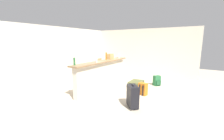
# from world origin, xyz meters

# --- Properties ---
(ground_plane) EXTENTS (13.00, 13.00, 0.05)m
(ground_plane) POSITION_xyz_m (0.00, 0.00, -0.03)
(ground_plane) COLOR beige
(wall_back) EXTENTS (6.60, 0.10, 2.50)m
(wall_back) POSITION_xyz_m (0.00, 3.05, 1.25)
(wall_back) COLOR silver
(wall_back) RESTS_ON ground_plane
(wall_right) EXTENTS (0.10, 6.00, 2.50)m
(wall_right) POSITION_xyz_m (3.05, 0.30, 1.25)
(wall_right) COLOR silver
(wall_right) RESTS_ON ground_plane
(partition_half_wall) EXTENTS (2.80, 0.20, 1.06)m
(partition_half_wall) POSITION_xyz_m (-0.46, 0.33, 0.53)
(partition_half_wall) COLOR silver
(partition_half_wall) RESTS_ON ground_plane
(bar_countertop) EXTENTS (2.96, 0.40, 0.05)m
(bar_countertop) POSITION_xyz_m (-0.46, 0.33, 1.08)
(bar_countertop) COLOR #93704C
(bar_countertop) RESTS_ON partition_half_wall
(bottle_green) EXTENTS (0.06, 0.06, 0.23)m
(bottle_green) POSITION_xyz_m (-1.75, 0.42, 1.22)
(bottle_green) COLOR #2D6B38
(bottle_green) RESTS_ON bar_countertop
(bottle_white) EXTENTS (0.07, 0.07, 0.27)m
(bottle_white) POSITION_xyz_m (-0.93, 0.23, 1.24)
(bottle_white) COLOR silver
(bottle_white) RESTS_ON bar_countertop
(bottle_amber) EXTENTS (0.06, 0.06, 0.29)m
(bottle_amber) POSITION_xyz_m (-0.08, 0.42, 1.25)
(bottle_amber) COLOR #9E661E
(bottle_amber) RESTS_ON bar_countertop
(bottle_clear) EXTENTS (0.06, 0.06, 0.22)m
(bottle_clear) POSITION_xyz_m (0.80, 0.34, 1.21)
(bottle_clear) COLOR silver
(bottle_clear) RESTS_ON bar_countertop
(grocery_bag) EXTENTS (0.26, 0.18, 0.22)m
(grocery_bag) POSITION_xyz_m (0.15, 0.38, 1.22)
(grocery_bag) COLOR tan
(grocery_bag) RESTS_ON bar_countertop
(dining_table) EXTENTS (1.10, 0.80, 0.74)m
(dining_table) POSITION_xyz_m (1.29, 1.47, 0.65)
(dining_table) COLOR brown
(dining_table) RESTS_ON ground_plane
(dining_chair_near_partition) EXTENTS (0.44, 0.44, 0.93)m
(dining_chair_near_partition) POSITION_xyz_m (1.18, 0.95, 0.52)
(dining_chair_near_partition) COLOR #9E754C
(dining_chair_near_partition) RESTS_ON ground_plane
(dining_chair_far_side) EXTENTS (0.42, 0.42, 0.93)m
(dining_chair_far_side) POSITION_xyz_m (1.35, 2.00, 0.52)
(dining_chair_far_side) COLOR #9E754C
(dining_chair_far_side) RESTS_ON ground_plane
(suitcase_flat_olive) EXTENTS (0.84, 0.53, 0.22)m
(suitcase_flat_olive) POSITION_xyz_m (0.58, -0.61, 0.11)
(suitcase_flat_olive) COLOR #51562D
(suitcase_flat_olive) RESTS_ON ground_plane
(suitcase_upright_black) EXTENTS (0.49, 0.47, 0.67)m
(suitcase_upright_black) POSITION_xyz_m (-1.29, -1.32, 0.33)
(suitcase_upright_black) COLOR black
(suitcase_upright_black) RESTS_ON ground_plane
(backpack_orange) EXTENTS (0.29, 0.32, 0.42)m
(backpack_orange) POSITION_xyz_m (-0.19, -1.21, 0.20)
(backpack_orange) COLOR orange
(backpack_orange) RESTS_ON ground_plane
(backpack_green) EXTENTS (0.34, 0.33, 0.42)m
(backpack_green) POSITION_xyz_m (1.16, -1.29, 0.20)
(backpack_green) COLOR #286B3D
(backpack_green) RESTS_ON ground_plane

